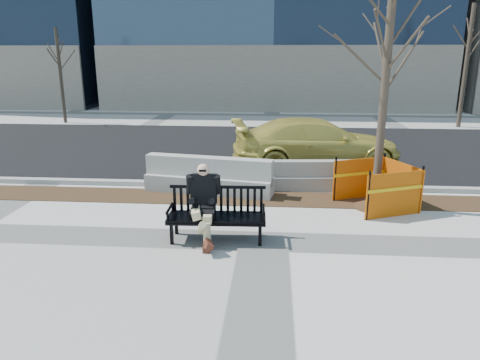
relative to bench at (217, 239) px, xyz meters
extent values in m
plane|color=beige|center=(0.91, -0.01, 0.00)|extent=(120.00, 120.00, 0.00)
cube|color=#47301C|center=(0.91, 2.59, 0.00)|extent=(40.00, 1.20, 0.02)
cube|color=black|center=(0.91, 8.79, 0.00)|extent=(60.00, 10.40, 0.01)
cube|color=#9E9B93|center=(0.91, 3.54, 0.06)|extent=(60.00, 0.25, 0.12)
imported|color=#D0BF4E|center=(2.40, 6.01, 0.00)|extent=(5.58, 3.07, 1.53)
camera|label=1|loc=(1.06, -7.90, 3.45)|focal=33.27mm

